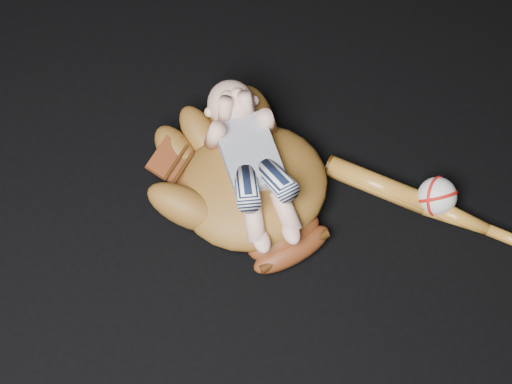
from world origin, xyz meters
TOP-DOWN VIEW (x-y plane):
  - baseball_glove at (0.07, 0.17)m, footprint 0.39×0.44m
  - newborn_baby at (0.08, 0.18)m, footprint 0.26×0.40m
  - baseball_bat at (0.37, -0.06)m, footprint 0.30×0.44m
  - baseball at (0.38, -0.04)m, footprint 0.09×0.09m

SIDE VIEW (x-z plane):
  - baseball_bat at x=0.37m, z-range 0.00..0.05m
  - baseball at x=0.38m, z-range 0.00..0.08m
  - baseball_glove at x=0.07m, z-range 0.00..0.14m
  - newborn_baby at x=0.08m, z-range 0.05..0.20m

